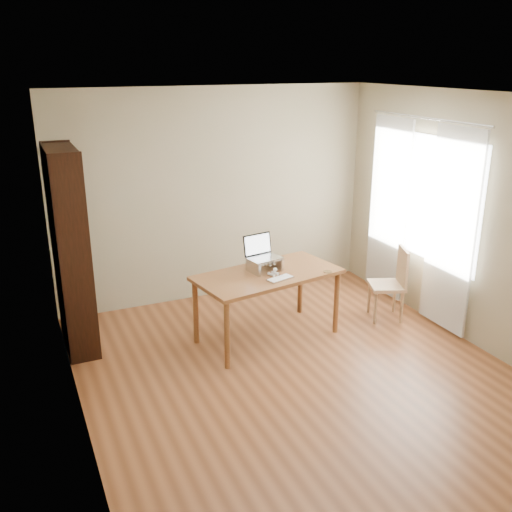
# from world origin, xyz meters

# --- Properties ---
(room) EXTENTS (4.04, 4.54, 2.64)m
(room) POSITION_xyz_m (0.03, 0.01, 1.30)
(room) COLOR brown
(room) RESTS_ON ground
(bookshelf) EXTENTS (0.30, 0.90, 2.10)m
(bookshelf) POSITION_xyz_m (-1.83, 1.55, 1.05)
(bookshelf) COLOR black
(bookshelf) RESTS_ON ground
(curtains) EXTENTS (0.03, 1.90, 2.25)m
(curtains) POSITION_xyz_m (1.92, 0.80, 1.17)
(curtains) COLOR white
(curtains) RESTS_ON ground
(desk) EXTENTS (1.63, 1.01, 0.75)m
(desk) POSITION_xyz_m (0.05, 0.86, 0.66)
(desk) COLOR brown
(desk) RESTS_ON ground
(laptop_stand) EXTENTS (0.32, 0.25, 0.13)m
(laptop_stand) POSITION_xyz_m (0.05, 0.94, 0.83)
(laptop_stand) COLOR silver
(laptop_stand) RESTS_ON desk
(laptop) EXTENTS (0.38, 0.34, 0.24)m
(laptop) POSITION_xyz_m (0.05, 1.00, 0.94)
(laptop) COLOR silver
(laptop) RESTS_ON laptop_stand
(keyboard) EXTENTS (0.31, 0.20, 0.02)m
(keyboard) POSITION_xyz_m (0.09, 0.64, 0.76)
(keyboard) COLOR silver
(keyboard) RESTS_ON desk
(coaster) EXTENTS (0.09, 0.09, 0.01)m
(coaster) POSITION_xyz_m (0.65, 0.63, 0.75)
(coaster) COLOR brown
(coaster) RESTS_ON desk
(cat) EXTENTS (0.24, 0.48, 0.15)m
(cat) POSITION_xyz_m (0.03, 0.97, 0.81)
(cat) COLOR #4A433A
(cat) RESTS_ON desk
(chair) EXTENTS (0.50, 0.49, 0.85)m
(chair) POSITION_xyz_m (1.59, 0.75, 0.46)
(chair) COLOR tan
(chair) RESTS_ON ground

